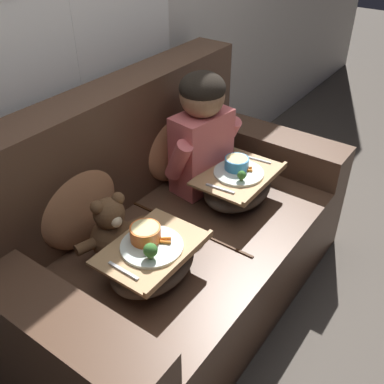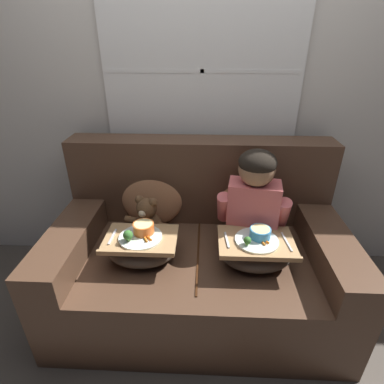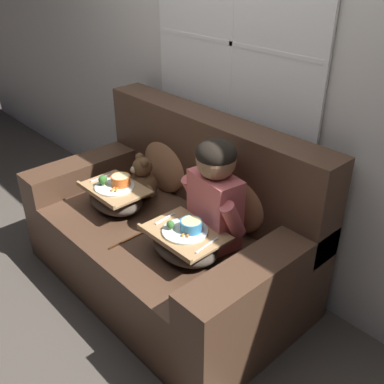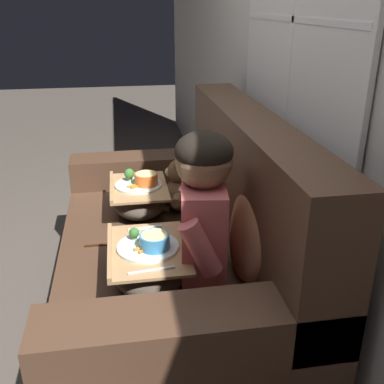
% 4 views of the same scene
% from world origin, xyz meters
% --- Properties ---
extents(ground_plane, '(14.00, 14.00, 0.00)m').
position_xyz_m(ground_plane, '(0.00, 0.00, 0.00)').
color(ground_plane, '#4C443D').
extents(wall_back_with_window, '(8.00, 0.08, 2.60)m').
position_xyz_m(wall_back_with_window, '(0.00, 0.58, 1.31)').
color(wall_back_with_window, beige).
rests_on(wall_back_with_window, ground_plane).
extents(couch, '(1.74, 1.00, 1.04)m').
position_xyz_m(couch, '(0.00, 0.08, 0.36)').
color(couch, '#4C3323').
rests_on(couch, ground_plane).
extents(throw_pillow_behind_child, '(0.43, 0.21, 0.45)m').
position_xyz_m(throw_pillow_behind_child, '(0.33, 0.30, 0.67)').
color(throw_pillow_behind_child, '#B2754C').
rests_on(throw_pillow_behind_child, couch).
extents(throw_pillow_behind_teddy, '(0.44, 0.21, 0.45)m').
position_xyz_m(throw_pillow_behind_teddy, '(-0.33, 0.30, 0.67)').
color(throw_pillow_behind_teddy, '#B2754C').
rests_on(throw_pillow_behind_teddy, couch).
extents(child_figure, '(0.45, 0.24, 0.61)m').
position_xyz_m(child_figure, '(0.33, 0.10, 0.80)').
color(child_figure, '#DB6666').
rests_on(child_figure, couch).
extents(teddy_bear, '(0.32, 0.23, 0.30)m').
position_xyz_m(teddy_bear, '(-0.33, 0.10, 0.59)').
color(teddy_bear, brown).
rests_on(teddy_bear, couch).
extents(lap_tray_child, '(0.42, 0.31, 0.22)m').
position_xyz_m(lap_tray_child, '(0.33, -0.11, 0.55)').
color(lap_tray_child, '#473D33').
rests_on(lap_tray_child, child_figure).
extents(lap_tray_teddy, '(0.41, 0.29, 0.23)m').
position_xyz_m(lap_tray_teddy, '(-0.33, -0.11, 0.55)').
color(lap_tray_teddy, '#473D33').
rests_on(lap_tray_teddy, teddy_bear).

